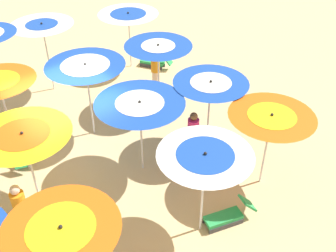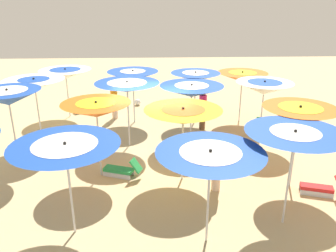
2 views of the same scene
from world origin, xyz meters
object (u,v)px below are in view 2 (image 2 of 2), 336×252
object	(u,v)px
beach_umbrella_3	(66,74)
beach_umbrella_5	(192,91)
beach_umbrella_14	(66,153)
lounger_2	(260,130)
beachgoer_0	(203,109)
beach_umbrella_1	(196,77)
beach_umbrella_9	(183,116)
beach_umbrella_6	(127,87)
beach_umbrella_7	(34,84)
beach_umbrella_8	(299,115)
lounger_3	(87,107)
beach_umbrella_12	(294,140)
beach_ball	(138,102)
beachgoer_1	(114,100)
beach_umbrella_0	(242,77)
beach_umbrella_13	(210,161)
beach_umbrella_4	(264,88)
beach_umbrella_11	(8,97)
beach_umbrella_2	(133,76)
beach_umbrella_10	(96,110)
lounger_1	(321,188)
beachgoer_2	(217,162)
lounger_0	(121,170)

from	to	relation	value
beach_umbrella_3	beach_umbrella_5	world-z (taller)	beach_umbrella_5
beach_umbrella_14	lounger_2	xyz separation A→B (m)	(-5.52, 5.94, -1.78)
beachgoer_0	beach_umbrella_1	bearing A→B (deg)	143.48
beach_umbrella_9	beach_umbrella_6	bearing A→B (deg)	-145.83
beach_umbrella_7	beach_umbrella_14	bearing A→B (deg)	23.86
beach_umbrella_8	lounger_3	world-z (taller)	beach_umbrella_8
beach_umbrella_12	beach_ball	bearing A→B (deg)	-158.13
beach_umbrella_14	beach_ball	distance (m)	9.87
beach_umbrella_8	lounger_2	size ratio (longest dim) A/B	1.82
beach_umbrella_7	beachgoer_1	bearing A→B (deg)	140.28
beach_umbrella_8	beachgoer_1	distance (m)	8.25
beach_umbrella_0	lounger_3	xyz separation A→B (m)	(-1.61, -6.78, -1.72)
beach_umbrella_9	beach_umbrella_13	size ratio (longest dim) A/B	1.00
beachgoer_1	beach_umbrella_6	bearing A→B (deg)	-73.42
beach_umbrella_4	beach_umbrella_14	xyz separation A→B (m)	(4.88, -5.70, -0.06)
beach_umbrella_6	lounger_3	xyz separation A→B (m)	(-3.97, -2.23, -1.95)
beach_umbrella_0	beach_umbrella_8	distance (m)	5.39
beach_umbrella_11	beach_ball	distance (m)	7.59
beach_umbrella_0	beach_ball	bearing A→B (deg)	-119.11
beach_umbrella_2	beach_umbrella_3	distance (m)	3.05
beach_umbrella_10	beach_umbrella_1	bearing A→B (deg)	142.96
lounger_2	lounger_3	distance (m)	7.91
beach_umbrella_9	lounger_1	world-z (taller)	beach_umbrella_9
beach_umbrella_5	beach_ball	xyz separation A→B (m)	(-4.60, -2.13, -1.78)
beach_umbrella_0	beach_umbrella_8	xyz separation A→B (m)	(5.38, 0.15, 0.20)
beach_umbrella_0	beachgoer_2	world-z (taller)	beach_umbrella_0
beach_umbrella_13	beachgoer_0	size ratio (longest dim) A/B	1.37
beach_umbrella_4	beach_ball	size ratio (longest dim) A/B	7.53
beach_umbrella_7	beach_umbrella_12	xyz separation A→B (m)	(4.83, 7.06, -0.12)
beach_umbrella_7	lounger_2	size ratio (longest dim) A/B	1.89
beach_umbrella_4	beach_umbrella_5	world-z (taller)	beach_umbrella_4
beach_umbrella_7	beach_umbrella_11	size ratio (longest dim) A/B	0.97
beach_umbrella_5	beach_umbrella_14	size ratio (longest dim) A/B	0.98
beach_umbrella_3	beach_umbrella_4	xyz separation A→B (m)	(3.22, 7.61, 0.12)
beach_umbrella_1	lounger_2	size ratio (longest dim) A/B	1.68
beach_umbrella_8	beach_umbrella_9	size ratio (longest dim) A/B	1.08
beach_umbrella_11	beach_umbrella_14	xyz separation A→B (m)	(3.22, 2.39, -0.29)
beach_umbrella_4	beachgoer_2	bearing A→B (deg)	-34.09
beach_umbrella_8	beachgoer_1	bearing A→B (deg)	-137.29
beach_umbrella_13	beach_ball	bearing A→B (deg)	-169.27
beach_umbrella_13	lounger_2	size ratio (longest dim) A/B	1.69
beach_umbrella_4	beachgoer_1	world-z (taller)	beach_umbrella_4
beach_umbrella_1	beach_umbrella_13	size ratio (longest dim) A/B	1.00
beach_umbrella_8	beach_umbrella_12	bearing A→B (deg)	-25.73
beach_umbrella_4	beach_umbrella_5	bearing A→B (deg)	-93.73
lounger_2	lounger_3	size ratio (longest dim) A/B	1.04
beach_umbrella_9	beach_umbrella_12	distance (m)	3.12
beach_ball	lounger_3	bearing A→B (deg)	-69.38
beach_umbrella_8	beachgoer_2	size ratio (longest dim) A/B	1.45
lounger_2	lounger_0	bearing A→B (deg)	-43.79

